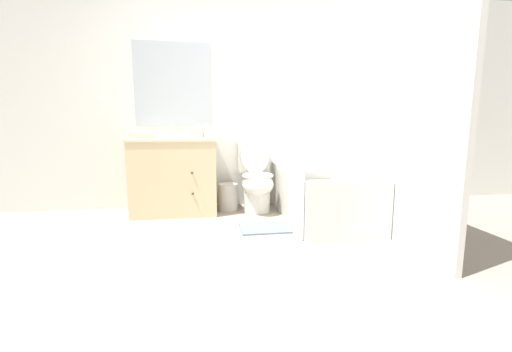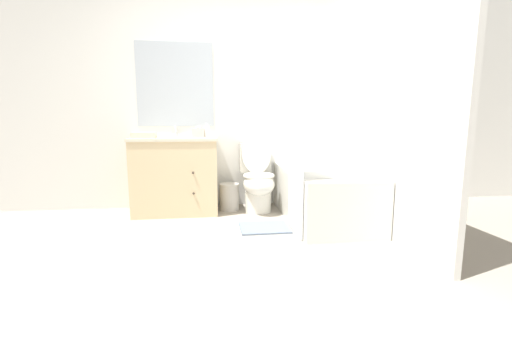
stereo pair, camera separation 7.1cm
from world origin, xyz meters
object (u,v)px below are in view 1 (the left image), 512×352
(vanity_cabinet, at_px, (174,175))
(toilet, at_px, (256,180))
(tissue_box, at_px, (197,133))
(hand_towel_folded, at_px, (142,135))
(soap_dispenser, at_px, (205,131))
(bathtub, at_px, (321,194))
(bath_towel_folded, at_px, (316,173))
(bath_mat, at_px, (264,227))
(sink_faucet, at_px, (174,134))
(wastebasket, at_px, (228,197))

(vanity_cabinet, relative_size, toilet, 1.10)
(tissue_box, relative_size, hand_towel_folded, 0.56)
(tissue_box, distance_m, soap_dispenser, 0.10)
(bathtub, relative_size, bath_towel_folded, 5.22)
(tissue_box, xyz_separation_m, bath_mat, (0.62, -0.74, -0.87))
(tissue_box, distance_m, hand_towel_folded, 0.57)
(toilet, xyz_separation_m, hand_towel_folded, (-1.20, -0.05, 0.50))
(vanity_cabinet, bearing_deg, tissue_box, 5.42)
(sink_faucet, bearing_deg, wastebasket, -16.45)
(wastebasket, xyz_separation_m, hand_towel_folded, (-0.88, -0.12, 0.71))
(bath_towel_folded, bearing_deg, tissue_box, 140.13)
(bathtub, bearing_deg, soap_dispenser, 158.08)
(hand_towel_folded, bearing_deg, soap_dispenser, 9.75)
(bath_mat, bearing_deg, tissue_box, 130.00)
(bathtub, bearing_deg, sink_faucet, 156.65)
(vanity_cabinet, xyz_separation_m, hand_towel_folded, (-0.30, -0.11, 0.44))
(toilet, height_order, hand_towel_folded, hand_towel_folded)
(wastebasket, xyz_separation_m, bath_mat, (0.29, -0.73, -0.14))
(vanity_cabinet, relative_size, bathtub, 0.62)
(toilet, distance_m, bathtub, 0.74)
(toilet, height_order, wastebasket, toilet)
(sink_faucet, distance_m, hand_towel_folded, 0.42)
(hand_towel_folded, height_order, bath_towel_folded, hand_towel_folded)
(soap_dispenser, bearing_deg, hand_towel_folded, -170.25)
(vanity_cabinet, bearing_deg, bathtub, -17.04)
(tissue_box, distance_m, bath_towel_folded, 1.43)
(sink_faucet, relative_size, toilet, 0.17)
(sink_faucet, xyz_separation_m, bath_mat, (0.88, -0.91, -0.86))
(bathtub, distance_m, soap_dispenser, 1.41)
(bathtub, distance_m, wastebasket, 1.05)
(vanity_cabinet, xyz_separation_m, toilet, (0.90, -0.06, -0.07))
(wastebasket, relative_size, soap_dispenser, 2.03)
(wastebasket, relative_size, hand_towel_folded, 1.28)
(hand_towel_folded, xyz_separation_m, bath_towel_folded, (1.62, -0.76, -0.32))
(soap_dispenser, relative_size, bath_towel_folded, 0.53)
(toilet, bearing_deg, hand_towel_folded, -177.82)
(toilet, xyz_separation_m, bath_towel_folded, (0.42, -0.81, 0.19))
(hand_towel_folded, bearing_deg, wastebasket, 7.90)
(vanity_cabinet, relative_size, wastebasket, 3.01)
(hand_towel_folded, bearing_deg, bath_towel_folded, -25.17)
(bathtub, xyz_separation_m, soap_dispenser, (-1.17, 0.47, 0.64))
(soap_dispenser, xyz_separation_m, hand_towel_folded, (-0.65, -0.11, -0.03))
(soap_dispenser, distance_m, bath_towel_folded, 1.35)
(bathtub, height_order, tissue_box, tissue_box)
(bathtub, xyz_separation_m, bath_mat, (-0.64, -0.25, -0.25))
(bath_mat, bearing_deg, vanity_cabinet, 140.73)
(wastebasket, distance_m, hand_towel_folded, 1.14)
(hand_towel_folded, bearing_deg, bathtub, -11.21)
(hand_towel_folded, distance_m, bath_mat, 1.57)
(tissue_box, xyz_separation_m, soap_dispenser, (0.09, -0.02, 0.01))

